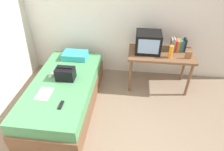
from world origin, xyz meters
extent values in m
plane|color=#84705B|center=(0.00, 0.00, 0.00)|extent=(8.00, 8.00, 0.00)
cube|color=silver|center=(0.00, 2.00, 1.30)|extent=(5.20, 0.10, 2.60)
cube|color=brown|center=(-0.93, 0.79, 0.16)|extent=(1.00, 2.00, 0.32)
cube|color=#4C935B|center=(-0.93, 0.79, 0.42)|extent=(0.97, 1.94, 0.20)
cube|color=brown|center=(0.68, 1.53, 0.71)|extent=(1.16, 0.60, 0.04)
cylinder|color=brown|center=(0.16, 1.29, 0.34)|extent=(0.05, 0.05, 0.69)
cylinder|color=brown|center=(1.20, 1.29, 0.34)|extent=(0.05, 0.05, 0.69)
cylinder|color=brown|center=(0.16, 1.77, 0.34)|extent=(0.05, 0.05, 0.69)
cylinder|color=brown|center=(1.20, 1.77, 0.34)|extent=(0.05, 0.05, 0.69)
cube|color=black|center=(0.43, 1.57, 0.91)|extent=(0.44, 0.38, 0.36)
cube|color=#8CB2E0|center=(0.43, 1.38, 0.92)|extent=(0.35, 0.01, 0.26)
cylinder|color=orange|center=(0.81, 1.39, 0.84)|extent=(0.07, 0.07, 0.22)
cube|color=gray|center=(0.86, 1.67, 0.84)|extent=(0.04, 0.14, 0.23)
cube|color=gray|center=(0.90, 1.67, 0.85)|extent=(0.03, 0.16, 0.24)
cube|color=#B72D33|center=(0.93, 1.67, 0.83)|extent=(0.04, 0.13, 0.20)
cube|color=#CC7233|center=(0.97, 1.67, 0.83)|extent=(0.04, 0.15, 0.21)
cube|color=#337F47|center=(1.01, 1.67, 0.83)|extent=(0.04, 0.14, 0.21)
cube|color=#2D5699|center=(1.05, 1.67, 0.83)|extent=(0.03, 0.16, 0.20)
cube|color=black|center=(1.08, 1.67, 0.85)|extent=(0.04, 0.14, 0.24)
cube|color=olive|center=(1.11, 1.40, 0.79)|extent=(0.11, 0.02, 0.13)
cube|color=#33A8B7|center=(-0.91, 1.52, 0.58)|extent=(0.45, 0.30, 0.12)
cube|color=black|center=(-0.89, 0.86, 0.62)|extent=(0.30, 0.20, 0.20)
cylinder|color=black|center=(-0.89, 0.86, 0.74)|extent=(0.24, 0.02, 0.02)
cube|color=white|center=(-1.10, 0.45, 0.52)|extent=(0.21, 0.29, 0.01)
cube|color=black|center=(-0.76, 0.25, 0.53)|extent=(0.04, 0.16, 0.02)
cube|color=#B7B7BC|center=(-1.16, 0.92, 0.53)|extent=(0.04, 0.14, 0.02)
camera|label=1|loc=(0.17, -1.59, 2.46)|focal=31.24mm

